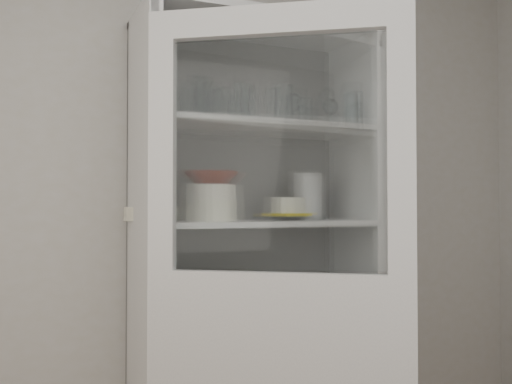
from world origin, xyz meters
name	(u,v)px	position (x,y,z in m)	size (l,w,h in m)	color
wall_back	(195,211)	(0.00, 1.50, 1.30)	(3.60, 0.02, 2.60)	#B6B2A6
pantry_cabinet	(250,295)	(0.20, 1.34, 0.94)	(1.00, 0.45, 2.10)	silver
cupboard_door	(277,341)	(0.07, 0.80, 0.87)	(0.77, 0.54, 2.00)	silver
tumbler_0	(188,101)	(-0.13, 1.16, 1.72)	(0.06, 0.06, 0.12)	silver
tumbler_1	(203,98)	(-0.07, 1.17, 1.74)	(0.08, 0.08, 0.16)	silver
tumbler_2	(248,103)	(0.10, 1.13, 1.73)	(0.06, 0.06, 0.13)	silver
tumbler_3	(242,102)	(0.08, 1.13, 1.73)	(0.07, 0.07, 0.14)	silver
tumbler_4	(284,104)	(0.26, 1.13, 1.73)	(0.07, 0.07, 0.15)	silver
tumbler_5	(350,110)	(0.57, 1.13, 1.73)	(0.07, 0.07, 0.13)	silver
tumbler_6	(354,110)	(0.61, 1.15, 1.74)	(0.08, 0.08, 0.15)	silver
tumbler_7	(203,102)	(-0.04, 1.25, 1.74)	(0.08, 0.08, 0.16)	silver
tumbler_8	(199,107)	(-0.05, 1.30, 1.73)	(0.07, 0.07, 0.13)	silver
tumbler_9	(217,107)	(0.03, 1.28, 1.73)	(0.07, 0.07, 0.13)	silver
tumbler_10	(222,106)	(0.05, 1.28, 1.73)	(0.07, 0.07, 0.14)	silver
tumbler_11	(305,114)	(0.44, 1.29, 1.73)	(0.07, 0.07, 0.13)	silver
goblet_0	(165,105)	(-0.17, 1.36, 1.74)	(0.07, 0.07, 0.15)	silver
goblet_1	(238,111)	(0.16, 1.38, 1.74)	(0.07, 0.07, 0.15)	silver
goblet_2	(293,110)	(0.43, 1.37, 1.76)	(0.08, 0.08, 0.19)	silver
goblet_3	(330,114)	(0.61, 1.36, 1.75)	(0.08, 0.08, 0.17)	silver
plate_stack_front	(211,211)	(-0.02, 1.22, 1.30)	(0.21, 0.21, 0.08)	white
plate_stack_back	(152,214)	(-0.21, 1.42, 1.29)	(0.23, 0.23, 0.06)	white
cream_bowl	(211,192)	(-0.02, 1.22, 1.38)	(0.20, 0.20, 0.06)	silver
terracotta_bowl	(211,178)	(-0.02, 1.22, 1.43)	(0.21, 0.21, 0.05)	#5F2015
glass_platter	(288,218)	(0.35, 1.26, 1.27)	(0.32, 0.32, 0.02)	silver
yellow_trivet	(288,214)	(0.35, 1.26, 1.29)	(0.17, 0.17, 0.01)	yellow
white_ramekin	(288,205)	(0.35, 1.26, 1.32)	(0.15, 0.15, 0.07)	white
grey_bowl_stack	(308,197)	(0.44, 1.26, 1.36)	(0.12, 0.12, 0.20)	#BEBEBE
mug_blue	(347,301)	(0.61, 1.22, 0.91)	(0.11, 0.11, 0.09)	#1F359D
mug_teal	(262,303)	(0.25, 1.32, 0.90)	(0.09, 0.09, 0.09)	#18807D
mug_white	(334,305)	(0.50, 1.15, 0.90)	(0.09, 0.09, 0.09)	white
teal_jar	(262,301)	(0.25, 1.31, 0.91)	(0.09, 0.09, 0.11)	#18807D
measuring_cups	(183,319)	(-0.13, 1.23, 0.88)	(0.10, 0.10, 0.04)	#BBBBC4
white_canister	(205,303)	(-0.01, 1.31, 0.92)	(0.10, 0.10, 0.12)	white
tumbler_12	(235,108)	(0.10, 1.25, 1.73)	(0.06, 0.06, 0.13)	silver
tumbler_13	(274,106)	(0.24, 1.19, 1.73)	(0.07, 0.07, 0.14)	silver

